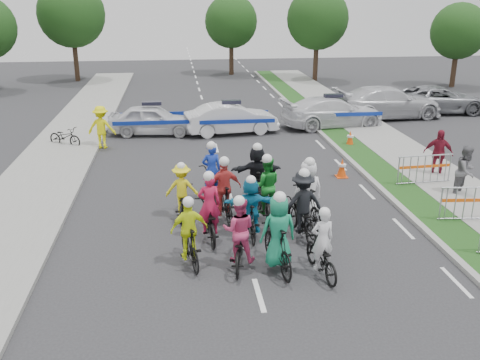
{
  "coord_description": "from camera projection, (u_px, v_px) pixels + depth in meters",
  "views": [
    {
      "loc": [
        -1.66,
        -10.16,
        6.29
      ],
      "look_at": [
        0.13,
        4.58,
        1.1
      ],
      "focal_mm": 40.0,
      "sensor_mm": 36.0,
      "label": 1
    }
  ],
  "objects": [
    {
      "name": "ground",
      "position": [
        259.0,
        295.0,
        11.78
      ],
      "size": [
        90.0,
        90.0,
        0.0
      ],
      "primitive_type": "plane",
      "color": "#28282B",
      "rests_on": "ground"
    },
    {
      "name": "curb_right",
      "position": [
        393.0,
        200.0,
        17.03
      ],
      "size": [
        0.2,
        60.0,
        0.12
      ],
      "primitive_type": "cube",
      "color": "gray",
      "rests_on": "ground"
    },
    {
      "name": "grass_strip",
      "position": [
        414.0,
        199.0,
        17.11
      ],
      "size": [
        1.2,
        60.0,
        0.11
      ],
      "primitive_type": "cube",
      "color": "#204014",
      "rests_on": "ground"
    },
    {
      "name": "sidewalk_right",
      "position": [
        467.0,
        197.0,
        17.31
      ],
      "size": [
        2.4,
        60.0,
        0.13
      ],
      "primitive_type": "cube",
      "color": "gray",
      "rests_on": "ground"
    },
    {
      "name": "sidewalk_left",
      "position": [
        15.0,
        218.0,
        15.71
      ],
      "size": [
        3.0,
        60.0,
        0.13
      ],
      "primitive_type": "cube",
      "color": "gray",
      "rests_on": "ground"
    },
    {
      "name": "rider_0",
      "position": [
        321.0,
        252.0,
        12.46
      ],
      "size": [
        0.84,
        1.79,
        1.75
      ],
      "rotation": [
        0.0,
        0.0,
        3.29
      ],
      "color": "black",
      "rests_on": "ground"
    },
    {
      "name": "rider_1",
      "position": [
        278.0,
        240.0,
        12.6
      ],
      "size": [
        0.93,
        2.0,
        2.05
      ],
      "rotation": [
        0.0,
        0.0,
        3.29
      ],
      "color": "black",
      "rests_on": "ground"
    },
    {
      "name": "rider_2",
      "position": [
        239.0,
        240.0,
        12.81
      ],
      "size": [
        0.95,
        1.92,
        1.87
      ],
      "rotation": [
        0.0,
        0.0,
        2.96
      ],
      "color": "black",
      "rests_on": "ground"
    },
    {
      "name": "rider_3",
      "position": [
        189.0,
        238.0,
        12.9
      ],
      "size": [
        0.97,
        1.78,
        1.81
      ],
      "rotation": [
        0.0,
        0.0,
        3.35
      ],
      "color": "black",
      "rests_on": "ground"
    },
    {
      "name": "rider_4",
      "position": [
        302.0,
        211.0,
        14.34
      ],
      "size": [
        1.2,
        2.05,
        2.0
      ],
      "rotation": [
        0.0,
        0.0,
        3.31
      ],
      "color": "black",
      "rests_on": "ground"
    },
    {
      "name": "rider_5",
      "position": [
        250.0,
        211.0,
        14.35
      ],
      "size": [
        1.44,
        1.72,
        1.8
      ],
      "rotation": [
        0.0,
        0.0,
        3.16
      ],
      "color": "black",
      "rests_on": "ground"
    },
    {
      "name": "rider_6",
      "position": [
        209.0,
        217.0,
        14.3
      ],
      "size": [
        0.78,
        1.95,
        1.96
      ],
      "rotation": [
        0.0,
        0.0,
        3.2
      ],
      "color": "black",
      "rests_on": "ground"
    },
    {
      "name": "rider_7",
      "position": [
        307.0,
        199.0,
        15.15
      ],
      "size": [
        0.94,
        2.01,
        2.04
      ],
      "rotation": [
        0.0,
        0.0,
        3.32
      ],
      "color": "black",
      "rests_on": "ground"
    },
    {
      "name": "rider_8",
      "position": [
        266.0,
        194.0,
        15.62
      ],
      "size": [
        0.88,
        2.0,
        1.99
      ],
      "rotation": [
        0.0,
        0.0,
        3.06
      ],
      "color": "black",
      "rests_on": "ground"
    },
    {
      "name": "rider_9",
      "position": [
        224.0,
        196.0,
        15.46
      ],
      "size": [
        1.04,
        1.93,
        1.97
      ],
      "rotation": [
        0.0,
        0.0,
        3.29
      ],
      "color": "black",
      "rests_on": "ground"
    },
    {
      "name": "rider_10",
      "position": [
        182.0,
        196.0,
        15.69
      ],
      "size": [
        1.01,
        1.75,
        1.73
      ],
      "rotation": [
        0.0,
        0.0,
        3.04
      ],
      "color": "black",
      "rests_on": "ground"
    },
    {
      "name": "rider_11",
      "position": [
        257.0,
        178.0,
        16.69
      ],
      "size": [
        1.59,
        1.91,
        2.0
      ],
      "rotation": [
        0.0,
        0.0,
        3.15
      ],
      "color": "black",
      "rests_on": "ground"
    },
    {
      "name": "rider_12",
      "position": [
        212.0,
        180.0,
        17.06
      ],
      "size": [
        0.86,
        1.98,
        1.96
      ],
      "rotation": [
        0.0,
        0.0,
        3.24
      ],
      "color": "black",
      "rests_on": "ground"
    },
    {
      "name": "police_car_0",
      "position": [
        153.0,
        120.0,
        25.07
      ],
      "size": [
        4.26,
        2.12,
        1.4
      ],
      "primitive_type": "imported",
      "rotation": [
        0.0,
        0.0,
        1.45
      ],
      "color": "silver",
      "rests_on": "ground"
    },
    {
      "name": "police_car_1",
      "position": [
        231.0,
        119.0,
        25.2
      ],
      "size": [
        4.51,
        2.11,
        1.43
      ],
      "primitive_type": "imported",
      "rotation": [
        0.0,
        0.0,
        1.71
      ],
      "color": "silver",
      "rests_on": "ground"
    },
    {
      "name": "police_car_2",
      "position": [
        332.0,
        112.0,
        26.47
      ],
      "size": [
        5.36,
        2.8,
        1.48
      ],
      "primitive_type": "imported",
      "rotation": [
        0.0,
        0.0,
        1.72
      ],
      "color": "silver",
      "rests_on": "ground"
    },
    {
      "name": "civilian_sedan",
      "position": [
        388.0,
        102.0,
        28.33
      ],
      "size": [
        5.96,
        2.89,
        1.67
      ],
      "primitive_type": "imported",
      "rotation": [
        0.0,
        0.0,
        1.67
      ],
      "color": "silver",
      "rests_on": "ground"
    },
    {
      "name": "civilian_suv",
      "position": [
        438.0,
        99.0,
        29.67
      ],
      "size": [
        5.43,
        2.77,
        1.47
      ],
      "primitive_type": "imported",
      "rotation": [
        0.0,
        0.0,
        1.51
      ],
      "color": "gray",
      "rests_on": "ground"
    },
    {
      "name": "spectator_1",
      "position": [
        466.0,
        172.0,
        17.26
      ],
      "size": [
        1.05,
        1.01,
        1.71
      ],
      "primitive_type": "imported",
      "rotation": [
        0.0,
        0.0,
        0.62
      ],
      "color": "#5C5A60",
      "rests_on": "ground"
    },
    {
      "name": "spectator_2",
      "position": [
        438.0,
        153.0,
        19.16
      ],
      "size": [
        1.1,
        0.85,
        1.75
      ],
      "primitive_type": "imported",
      "rotation": [
        0.0,
        0.0,
        -0.47
      ],
      "color": "maroon",
      "rests_on": "ground"
    },
    {
      "name": "marshal_hiviz",
      "position": [
        101.0,
        127.0,
        22.74
      ],
      "size": [
        1.28,
        0.87,
        1.83
      ],
      "primitive_type": "imported",
      "rotation": [
        0.0,
        0.0,
        2.97
      ],
      "color": "yellow",
      "rests_on": "ground"
    },
    {
      "name": "barrier_1",
      "position": [
        473.0,
        205.0,
        15.3
      ],
      "size": [
        2.04,
        0.68,
        1.12
      ],
      "primitive_type": null,
      "rotation": [
        0.0,
        0.0,
        -0.09
      ],
      "color": "#A5A8AD",
      "rests_on": "ground"
    },
    {
      "name": "barrier_2",
      "position": [
        424.0,
        171.0,
        18.27
      ],
      "size": [
        2.03,
        0.63,
        1.12
      ],
      "primitive_type": null,
      "rotation": [
        0.0,
        0.0,
        0.07
      ],
      "color": "#A5A8AD",
      "rests_on": "ground"
    },
    {
      "name": "cone_0",
      "position": [
        342.0,
        168.0,
        19.28
      ],
      "size": [
        0.4,
        0.4,
        0.7
      ],
      "color": "#F24C0C",
      "rests_on": "ground"
    },
    {
      "name": "cone_1",
      "position": [
        350.0,
        139.0,
        23.17
      ],
      "size": [
        0.4,
        0.4,
        0.7
      ],
      "color": "#F24C0C",
      "rests_on": "ground"
    },
    {
      "name": "parked_bike",
      "position": [
        65.0,
        137.0,
        23.15
      ],
      "size": [
        1.69,
        1.31,
        0.85
      ],
      "primitive_type": "imported",
      "rotation": [
        0.0,
        0.0,
        1.05
      ],
      "color": "black",
      "rests_on": "ground"
    },
    {
      "name": "tree_1",
      "position": [
        318.0,
        19.0,
        39.43
      ],
      "size": [
        4.55,
        4.55,
        6.82
      ],
      "color": "#382619",
      "rests_on": "ground"
    },
    {
      "name": "tree_2",
      "position": [
        459.0,
        31.0,
        36.93
      ],
      "size": [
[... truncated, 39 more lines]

